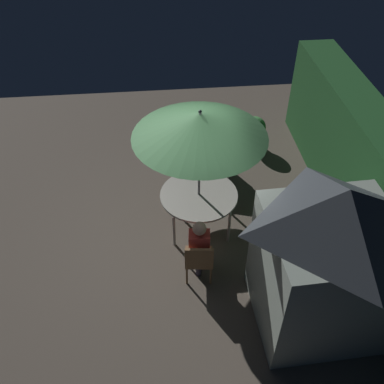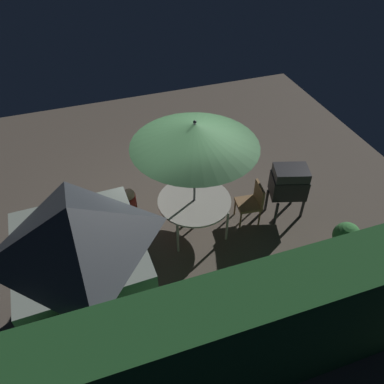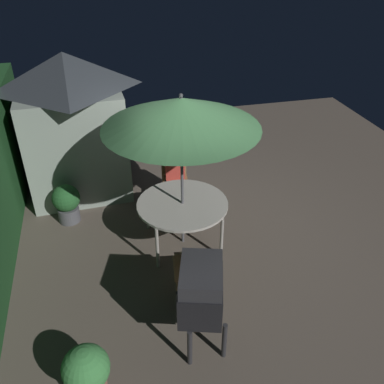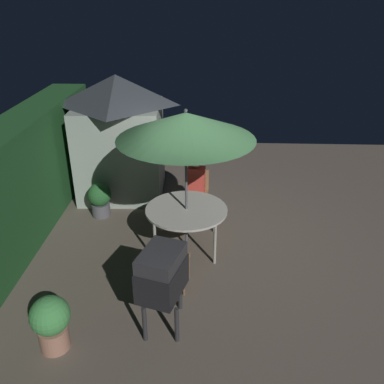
% 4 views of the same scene
% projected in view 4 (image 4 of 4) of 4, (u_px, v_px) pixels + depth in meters
% --- Properties ---
extents(ground_plane, '(11.00, 11.00, 0.00)m').
position_uv_depth(ground_plane, '(212.00, 242.00, 7.53)').
color(ground_plane, brown).
extents(hedge_backdrop, '(7.05, 0.80, 2.14)m').
position_uv_depth(hedge_backdrop, '(15.00, 187.00, 7.18)').
color(hedge_backdrop, '#1E4C23').
rests_on(hedge_backdrop, ground).
extents(garden_shed, '(1.81, 1.94, 2.64)m').
position_uv_depth(garden_shed, '(120.00, 136.00, 8.82)').
color(garden_shed, gray).
rests_on(garden_shed, ground).
extents(patio_table, '(1.43, 1.43, 0.77)m').
position_uv_depth(patio_table, '(186.00, 211.00, 7.11)').
color(patio_table, '#B2ADA3').
rests_on(patio_table, ground).
extents(patio_umbrella, '(2.25, 2.25, 2.53)m').
position_uv_depth(patio_umbrella, '(186.00, 126.00, 6.43)').
color(patio_umbrella, '#4C4C51').
rests_on(patio_umbrella, ground).
extents(bbq_grill, '(0.82, 0.68, 1.20)m').
position_uv_depth(bbq_grill, '(162.00, 274.00, 5.33)').
color(bbq_grill, black).
rests_on(bbq_grill, ground).
extents(chair_near_shed, '(0.51, 0.51, 0.90)m').
position_uv_depth(chair_near_shed, '(197.00, 189.00, 8.36)').
color(chair_near_shed, olive).
rests_on(chair_near_shed, ground).
extents(chair_far_side, '(0.52, 0.52, 0.90)m').
position_uv_depth(chair_far_side, '(172.00, 261.00, 6.13)').
color(chair_far_side, olive).
rests_on(chair_far_side, ground).
extents(potted_plant_by_shed, '(0.51, 0.51, 0.79)m').
position_uv_depth(potted_plant_by_shed, '(51.00, 321.00, 5.14)').
color(potted_plant_by_shed, '#936651').
rests_on(potted_plant_by_shed, ground).
extents(potted_plant_by_grill, '(0.48, 0.48, 0.71)m').
position_uv_depth(potted_plant_by_grill, '(100.00, 198.00, 8.27)').
color(potted_plant_by_grill, '#4C4C51').
rests_on(potted_plant_by_grill, ground).
extents(person_in_red, '(0.28, 0.36, 1.26)m').
position_uv_depth(person_in_red, '(196.00, 179.00, 8.16)').
color(person_in_red, '#CC3D33').
rests_on(person_in_red, ground).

